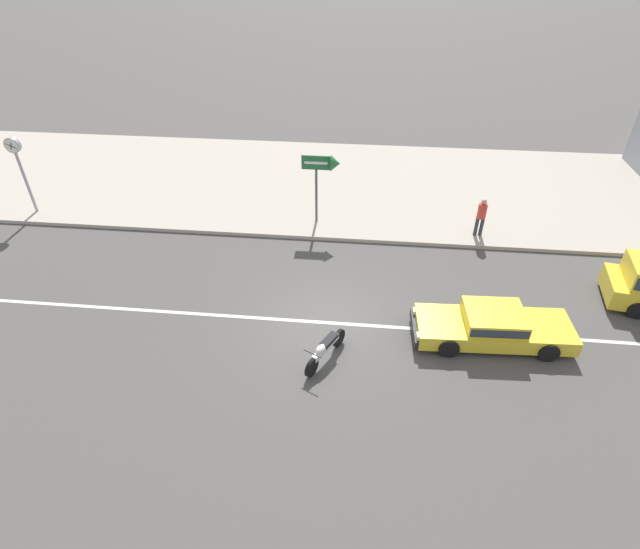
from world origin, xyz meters
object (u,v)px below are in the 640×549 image
sedan_yellow_1 (493,326)px  arrow_signboard (329,167)px  pedestrian_near_clock (481,215)px  motorcycle_0 (325,349)px  street_clock (17,158)px

sedan_yellow_1 → arrow_signboard: (-5.45, 6.37, 2.02)m
arrow_signboard → pedestrian_near_clock: bearing=-4.3°
sedan_yellow_1 → pedestrian_near_clock: pedestrian_near_clock is taller
motorcycle_0 → arrow_signboard: size_ratio=0.63×
motorcycle_0 → arrow_signboard: (-0.59, 7.74, 2.13)m
sedan_yellow_1 → motorcycle_0: sedan_yellow_1 is taller
motorcycle_0 → arrow_signboard: arrow_signboard is taller
motorcycle_0 → pedestrian_near_clock: 9.07m
pedestrian_near_clock → sedan_yellow_1: bearing=-94.9°
sedan_yellow_1 → street_clock: bearing=161.5°
street_clock → arrow_signboard: 12.52m
sedan_yellow_1 → arrow_signboard: arrow_signboard is taller
motorcycle_0 → arrow_signboard: 8.05m
arrow_signboard → pedestrian_near_clock: (5.95, -0.45, -1.49)m
motorcycle_0 → street_clock: 15.18m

